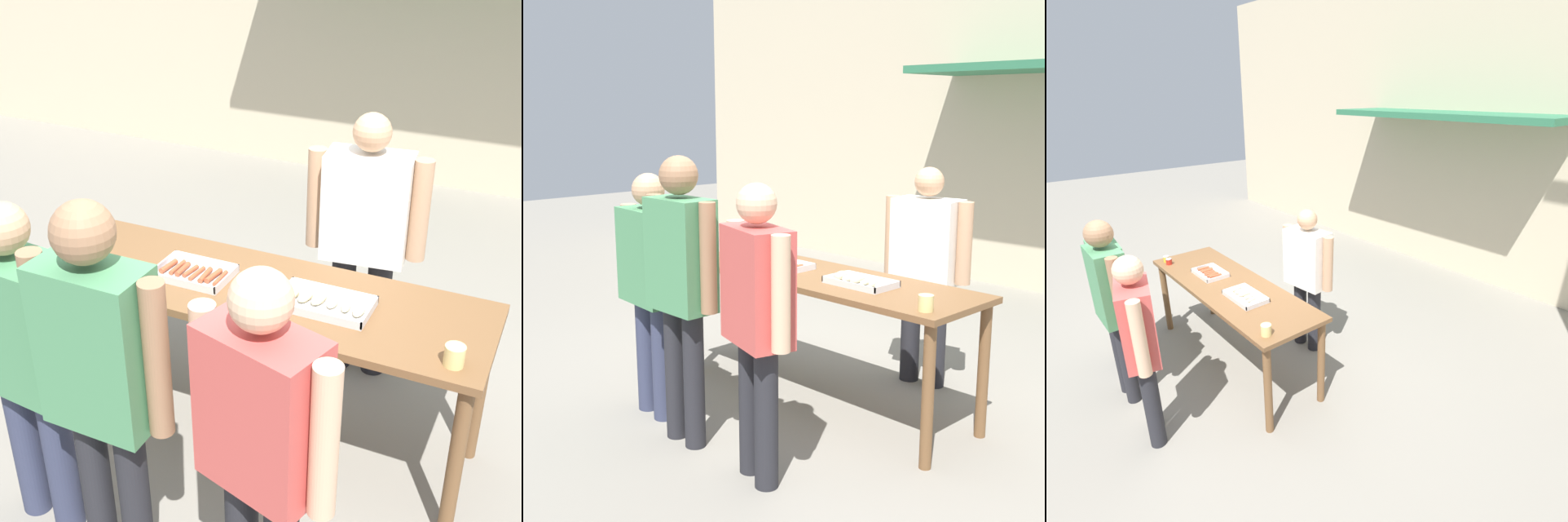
{
  "view_description": "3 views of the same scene",
  "coord_description": "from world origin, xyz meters",
  "views": [
    {
      "loc": [
        1.3,
        -2.78,
        2.68
      ],
      "look_at": [
        0.0,
        0.0,
        1.05
      ],
      "focal_mm": 50.0,
      "sensor_mm": 36.0,
      "label": 1
    },
    {
      "loc": [
        3.22,
        -3.51,
        2.01
      ],
      "look_at": [
        -0.36,
        -0.03,
        0.95
      ],
      "focal_mm": 50.0,
      "sensor_mm": 36.0,
      "label": 2
    },
    {
      "loc": [
        3.32,
        -1.76,
        2.69
      ],
      "look_at": [
        0.28,
        0.78,
        1.04
      ],
      "focal_mm": 28.0,
      "sensor_mm": 36.0,
      "label": 3
    }
  ],
  "objects": [
    {
      "name": "condiment_jar_mustard",
      "position": [
        -1.0,
        -0.24,
        0.93
      ],
      "size": [
        0.07,
        0.07,
        0.07
      ],
      "color": "gold",
      "rests_on": "serving_table"
    },
    {
      "name": "food_tray_buns",
      "position": [
        0.33,
        -0.03,
        0.92
      ],
      "size": [
        0.44,
        0.26,
        0.06
      ],
      "color": "silver",
      "rests_on": "serving_table"
    },
    {
      "name": "ground_plane",
      "position": [
        0.0,
        0.0,
        0.0
      ],
      "size": [
        24.0,
        24.0,
        0.0
      ],
      "primitive_type": "plane",
      "color": "gray"
    },
    {
      "name": "food_tray_sausages",
      "position": [
        -0.36,
        -0.03,
        0.91
      ],
      "size": [
        0.38,
        0.26,
        0.04
      ],
      "color": "silver",
      "rests_on": "serving_table"
    },
    {
      "name": "person_server_behind_table",
      "position": [
        0.28,
        0.78,
        0.94
      ],
      "size": [
        0.68,
        0.31,
        1.6
      ],
      "rotation": [
        0.0,
        0.0,
        0.12
      ],
      "color": "#232328",
      "rests_on": "ground"
    },
    {
      "name": "serving_table",
      "position": [
        0.0,
        0.0,
        0.79
      ],
      "size": [
        2.26,
        0.71,
        0.9
      ],
      "color": "brown",
      "rests_on": "ground"
    },
    {
      "name": "person_customer_holding_hotdog",
      "position": [
        -0.64,
        -0.95,
        0.94
      ],
      "size": [
        0.67,
        0.29,
        1.61
      ],
      "rotation": [
        0.0,
        0.0,
        3.05
      ],
      "color": "#333851",
      "rests_on": "ground"
    },
    {
      "name": "condiment_jar_ketchup",
      "position": [
        -0.91,
        -0.25,
        0.93
      ],
      "size": [
        0.07,
        0.07,
        0.07
      ],
      "color": "#B22319",
      "rests_on": "serving_table"
    },
    {
      "name": "beer_cup",
      "position": [
        0.99,
        -0.23,
        0.95
      ],
      "size": [
        0.09,
        0.09,
        0.09
      ],
      "color": "#DBC67A",
      "rests_on": "serving_table"
    },
    {
      "name": "person_customer_with_cup",
      "position": [
        0.49,
        -1.05,
        0.97
      ],
      "size": [
        0.6,
        0.35,
        1.64
      ],
      "rotation": [
        0.0,
        0.0,
        2.86
      ],
      "color": "#232328",
      "rests_on": "ground"
    },
    {
      "name": "person_customer_waiting_in_line",
      "position": [
        -0.16,
        -1.05,
        1.04
      ],
      "size": [
        0.61,
        0.23,
        1.74
      ],
      "rotation": [
        0.0,
        0.0,
        3.14
      ],
      "color": "#232328",
      "rests_on": "ground"
    }
  ]
}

